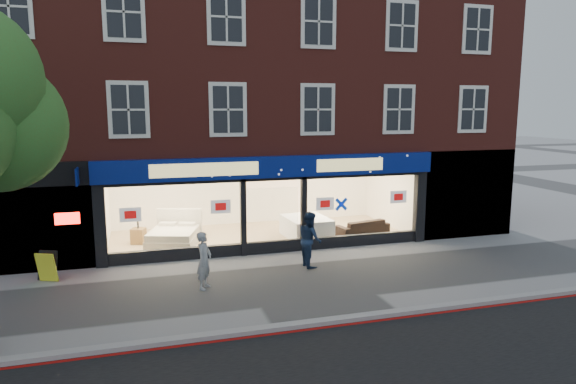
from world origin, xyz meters
name	(u,v)px	position (x,y,z in m)	size (l,w,h in m)	color
ground	(302,281)	(0.00, 0.00, 0.00)	(120.00, 120.00, 0.00)	gray
kerb_line	(344,325)	(0.00, -3.10, 0.01)	(60.00, 0.10, 0.01)	#8C0A07
kerb_stone	(341,319)	(0.00, -2.90, 0.06)	(60.00, 0.25, 0.12)	gray
showroom_floor	(259,236)	(0.00, 5.25, 0.05)	(11.00, 4.50, 0.10)	tan
building	(247,61)	(-0.02, 6.93, 6.67)	(19.00, 8.26, 10.30)	maroon
display_bed	(174,236)	(-3.19, 4.71, 0.41)	(2.14, 2.38, 1.11)	beige
bedside_table	(138,236)	(-4.40, 5.20, 0.38)	(0.45, 0.45, 0.55)	brown
mattress_stack	(306,227)	(1.60, 4.40, 0.47)	(1.60, 1.97, 0.74)	white
sofa	(362,227)	(3.70, 4.06, 0.40)	(2.07, 0.81, 0.60)	black
a_board	(47,266)	(-6.90, 2.06, 0.43)	(0.56, 0.36, 0.87)	yellow
pedestrian_grey	(204,260)	(-2.71, 0.23, 0.79)	(0.57, 0.38, 1.57)	#929599
pedestrian_blue	(310,239)	(0.67, 1.28, 0.86)	(0.84, 0.65, 1.72)	#182845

